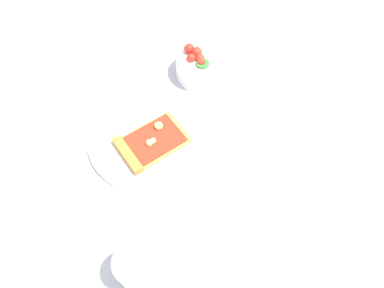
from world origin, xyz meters
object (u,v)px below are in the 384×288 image
at_px(soda_glass, 138,271).
at_px(plate, 148,138).
at_px(salad_bowl, 201,65).
at_px(paper_napkin, 267,147).
at_px(pizza_slice_main, 149,143).

bearing_deg(soda_glass, plate, 141.08).
height_order(salad_bowl, soda_glass, soda_glass).
bearing_deg(soda_glass, paper_napkin, 96.94).
distance_m(salad_bowl, soda_glass, 0.50).
bearing_deg(plate, soda_glass, -38.92).
bearing_deg(salad_bowl, plate, -71.45).
bearing_deg(plate, paper_napkin, 45.08).
bearing_deg(salad_bowl, paper_napkin, -6.38).
bearing_deg(paper_napkin, pizza_slice_main, -129.83).
xyz_separation_m(salad_bowl, paper_napkin, (0.26, -0.03, -0.03)).
relative_size(salad_bowl, paper_napkin, 0.85).
distance_m(pizza_slice_main, salad_bowl, 0.24).
bearing_deg(pizza_slice_main, salad_bowl, 112.00).
relative_size(pizza_slice_main, paper_napkin, 1.07).
height_order(plate, pizza_slice_main, pizza_slice_main).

